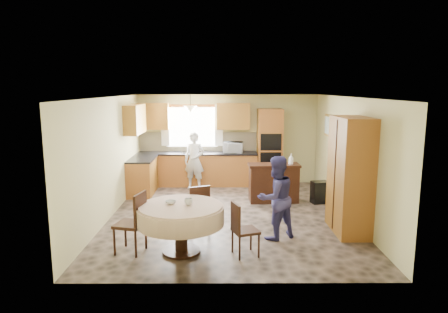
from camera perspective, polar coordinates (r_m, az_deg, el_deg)
name	(u,v)px	position (r m, az deg, el deg)	size (l,w,h in m)	color
floor	(229,215)	(8.60, 0.79, -8.39)	(5.00, 6.00, 0.01)	brown
ceiling	(230,97)	(8.18, 0.83, 8.50)	(5.00, 6.00, 0.01)	white
wall_back	(228,139)	(11.27, 0.53, 2.49)	(5.00, 0.02, 2.50)	#C4BE7E
wall_front	(234,196)	(5.37, 1.40, -5.73)	(5.00, 0.02, 2.50)	#C4BE7E
wall_left	(109,158)	(8.62, -16.04, -0.17)	(0.02, 6.00, 2.50)	#C4BE7E
wall_right	(349,158)	(8.71, 17.48, -0.14)	(0.02, 6.00, 2.50)	#C4BE7E
window	(192,127)	(11.24, -4.59, 4.24)	(1.40, 0.03, 1.10)	white
curtain_left	(165,125)	(11.26, -8.43, 4.43)	(0.22, 0.02, 1.15)	white
curtain_right	(219,125)	(11.15, -0.75, 4.48)	(0.22, 0.02, 1.15)	white
base_cab_back	(197,169)	(11.12, -3.84, -1.86)	(3.30, 0.60, 0.88)	#B86431
counter_back	(197,153)	(11.04, -3.87, 0.48)	(3.30, 0.64, 0.04)	black
base_cab_left	(142,177)	(10.43, -11.58, -2.83)	(0.60, 1.20, 0.88)	#B86431
counter_left	(142,159)	(10.34, -11.67, -0.35)	(0.64, 1.20, 0.04)	black
backsplash	(198,142)	(11.28, -3.79, 2.12)	(3.30, 0.02, 0.55)	beige
wall_cab_left	(153,116)	(11.20, -10.06, 5.69)	(0.85, 0.33, 0.72)	#BE8B2F
wall_cab_right	(233,116)	(11.04, 1.33, 5.78)	(0.90, 0.33, 0.72)	#BE8B2F
wall_cab_side	(135,119)	(10.24, -12.61, 5.23)	(0.33, 1.20, 0.72)	#BE8B2F
oven_tower	(270,147)	(11.06, 6.52, 1.30)	(0.66, 0.62, 2.12)	#B86431
oven_upper	(271,142)	(10.72, 6.73, 2.05)	(0.56, 0.01, 0.45)	black
oven_lower	(271,161)	(10.80, 6.68, -0.58)	(0.56, 0.01, 0.45)	black
pendant	(190,109)	(10.72, -4.82, 6.75)	(0.36, 0.36, 0.18)	beige
sideboard	(274,184)	(9.57, 7.09, -3.92)	(1.20, 0.49, 0.86)	#361B0E
space_heater	(320,192)	(9.68, 13.51, -4.98)	(0.38, 0.27, 0.52)	black
cupboard	(350,175)	(7.76, 17.59, -2.59)	(0.57, 1.14, 2.17)	#B86431
dining_table	(181,216)	(6.60, -6.19, -8.41)	(1.42, 1.42, 0.81)	#361B0E
chair_left	(134,220)	(6.75, -12.70, -8.79)	(0.53, 0.53, 1.02)	#361B0E
chair_back	(198,207)	(7.42, -3.73, -7.24)	(0.53, 0.53, 0.93)	#361B0E
chair_right	(241,227)	(6.50, 2.50, -9.98)	(0.48, 0.48, 0.88)	#361B0E
framed_picture	(329,126)	(10.14, 14.76, 4.30)	(0.06, 0.65, 0.54)	gold
microwave	(233,147)	(10.95, 1.30, 1.31)	(0.53, 0.36, 0.29)	silver
person_sink	(194,161)	(10.67, -4.26, -0.59)	(0.56, 0.37, 1.53)	silver
person_dining	(276,198)	(7.20, 7.40, -5.86)	(0.73, 0.57, 1.51)	navy
bowl_sideboard	(261,165)	(9.44, 5.30, -1.26)	(0.21, 0.21, 0.05)	#B2B2B2
bottle_sideboard	(291,160)	(9.51, 9.55, -0.50)	(0.12, 0.12, 0.30)	silver
cup_table	(189,202)	(6.54, -5.08, -6.45)	(0.14, 0.14, 0.11)	#B2B2B2
bowl_table	(171,202)	(6.63, -7.63, -6.51)	(0.17, 0.17, 0.05)	#B2B2B2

